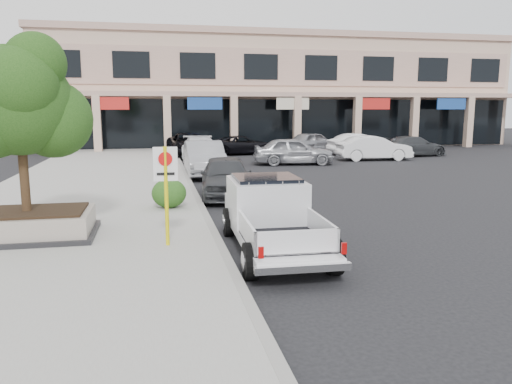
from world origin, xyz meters
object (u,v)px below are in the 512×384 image
curb_car_c (200,150)px  lot_car_b (374,148)px  pickup_truck (274,217)px  lot_car_a (294,151)px  lot_car_d (243,145)px  planter (28,224)px  lot_car_c (413,146)px  lot_car_f (360,144)px  curb_car_a (226,177)px  lot_car_e (313,142)px  planter_tree (26,103)px  curb_car_b (204,158)px  no_parking_sign (166,182)px  curb_car_d (189,145)px

curb_car_c → lot_car_b: curb_car_c is taller
pickup_truck → lot_car_a: bearing=74.3°
pickup_truck → lot_car_a: size_ratio=1.12×
lot_car_d → planter: bearing=151.8°
lot_car_a → lot_car_c: bearing=-64.9°
lot_car_d → lot_car_f: (8.09, -1.84, 0.08)m
lot_car_a → lot_car_b: bearing=-70.5°
curb_car_a → curb_car_c: curb_car_c is taller
lot_car_c → lot_car_e: 7.25m
lot_car_e → lot_car_f: bearing=-159.5°
planter → curb_car_a: curb_car_a is taller
planter_tree → lot_car_c: bearing=42.0°
pickup_truck → curb_car_c: bearing=91.3°
lot_car_b → curb_car_c: bearing=89.6°
lot_car_d → curb_car_c: bearing=139.2°
curb_car_c → lot_car_e: bearing=33.8°
planter_tree → curb_car_c: 18.20m
pickup_truck → lot_car_e: 26.51m
pickup_truck → lot_car_c: size_ratio=1.11×
planter → curb_car_b: curb_car_b is taller
no_parking_sign → curb_car_c: no_parking_sign is taller
lot_car_a → lot_car_d: (-1.81, 6.84, -0.13)m
lot_car_d → pickup_truck: bearing=166.3°
curb_car_d → lot_car_c: size_ratio=1.22×
no_parking_sign → curb_car_c: bearing=82.4°
lot_car_a → lot_car_b: 5.80m
lot_car_b → lot_car_f: (0.63, 3.66, -0.03)m
lot_car_e → no_parking_sign: bearing=131.4°
planter_tree → curb_car_c: bearing=71.6°
planter_tree → curb_car_d: planter_tree is taller
lot_car_b → lot_car_d: lot_car_b is taller
no_parking_sign → curb_car_b: no_parking_sign is taller
lot_car_c → no_parking_sign: bearing=129.3°
lot_car_e → curb_car_d: bearing=76.7°
curb_car_c → lot_car_b: (10.93, -0.61, -0.01)m
curb_car_a → lot_car_a: 11.26m
no_parking_sign → pickup_truck: size_ratio=0.44×
planter → lot_car_e: lot_car_e is taller
pickup_truck → lot_car_d: (3.53, 24.09, -0.16)m
lot_car_c → lot_car_e: (-5.74, 4.43, 0.07)m
curb_car_c → lot_car_a: bearing=-18.9°
lot_car_a → lot_car_e: size_ratio=1.06×
curb_car_c → lot_car_c: (14.72, 1.28, -0.09)m
curb_car_a → curb_car_d: bearing=96.6°
planter_tree → curb_car_c: (5.69, 17.09, -2.63)m
no_parking_sign → curb_car_a: size_ratio=0.51×
planter → curb_car_a: 7.86m
planter_tree → lot_car_d: (9.16, 21.97, -2.75)m
no_parking_sign → planter_tree: bearing=154.1°
planter_tree → lot_car_e: size_ratio=0.90×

